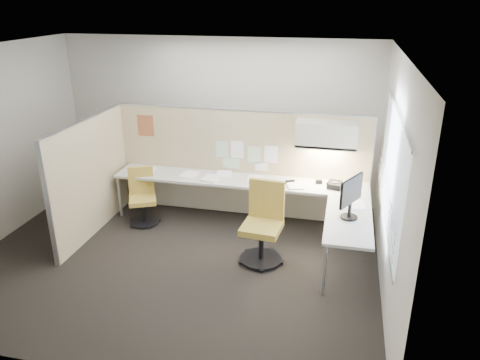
% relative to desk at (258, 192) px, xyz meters
% --- Properties ---
extents(floor, '(5.50, 4.50, 0.01)m').
position_rel_desk_xyz_m(floor, '(-0.93, -1.13, -0.61)').
color(floor, black).
rests_on(floor, ground).
extents(ceiling, '(5.50, 4.50, 0.01)m').
position_rel_desk_xyz_m(ceiling, '(-0.93, -1.13, 2.20)').
color(ceiling, white).
rests_on(ceiling, wall_back).
extents(wall_back, '(5.50, 0.02, 2.80)m').
position_rel_desk_xyz_m(wall_back, '(-0.93, 1.12, 0.80)').
color(wall_back, beige).
rests_on(wall_back, ground).
extents(wall_front, '(5.50, 0.02, 2.80)m').
position_rel_desk_xyz_m(wall_front, '(-0.93, -3.38, 0.80)').
color(wall_front, beige).
rests_on(wall_front, ground).
extents(wall_right, '(0.02, 4.50, 2.80)m').
position_rel_desk_xyz_m(wall_right, '(1.82, -1.13, 0.80)').
color(wall_right, beige).
rests_on(wall_right, ground).
extents(window_pane, '(0.01, 2.80, 1.30)m').
position_rel_desk_xyz_m(window_pane, '(1.79, -1.13, 0.95)').
color(window_pane, '#97A4B0').
rests_on(window_pane, wall_right).
extents(partition_back, '(4.10, 0.06, 1.75)m').
position_rel_desk_xyz_m(partition_back, '(-0.38, 0.47, 0.27)').
color(partition_back, '#C4AE88').
rests_on(partition_back, floor).
extents(partition_left, '(0.06, 2.20, 1.75)m').
position_rel_desk_xyz_m(partition_left, '(-2.43, -0.63, 0.27)').
color(partition_left, '#C4AE88').
rests_on(partition_left, floor).
extents(desk, '(4.00, 2.07, 0.73)m').
position_rel_desk_xyz_m(desk, '(0.00, 0.00, 0.00)').
color(desk, beige).
rests_on(desk, floor).
extents(overhead_bin, '(0.90, 0.36, 0.38)m').
position_rel_desk_xyz_m(overhead_bin, '(0.97, 0.26, 0.91)').
color(overhead_bin, beige).
rests_on(overhead_bin, partition_back).
extents(task_light_strip, '(0.60, 0.06, 0.02)m').
position_rel_desk_xyz_m(task_light_strip, '(0.97, 0.26, 0.70)').
color(task_light_strip, '#FFEABF').
rests_on(task_light_strip, overhead_bin).
extents(pinned_papers, '(1.01, 0.00, 0.47)m').
position_rel_desk_xyz_m(pinned_papers, '(-0.30, 0.44, 0.43)').
color(pinned_papers, '#8CBF8C').
rests_on(pinned_papers, partition_back).
extents(poster, '(0.28, 0.00, 0.35)m').
position_rel_desk_xyz_m(poster, '(-1.98, 0.44, 0.82)').
color(poster, orange).
rests_on(poster, partition_back).
extents(chair_left, '(0.55, 0.56, 0.88)m').
position_rel_desk_xyz_m(chair_left, '(-1.83, -0.22, -0.19)').
color(chair_left, black).
rests_on(chair_left, floor).
extents(chair_right, '(0.58, 0.59, 1.10)m').
position_rel_desk_xyz_m(chair_right, '(0.25, -0.91, -0.09)').
color(chair_right, black).
rests_on(chair_right, floor).
extents(monitor, '(0.27, 0.49, 0.56)m').
position_rel_desk_xyz_m(monitor, '(1.37, -0.88, 0.45)').
color(monitor, black).
rests_on(monitor, desk).
extents(phone, '(0.25, 0.23, 0.12)m').
position_rel_desk_xyz_m(phone, '(1.14, 0.11, 0.18)').
color(phone, black).
rests_on(phone, desk).
extents(stapler, '(0.14, 0.09, 0.05)m').
position_rel_desk_xyz_m(stapler, '(0.47, 0.16, 0.15)').
color(stapler, black).
rests_on(stapler, desk).
extents(tape_dispenser, '(0.11, 0.08, 0.06)m').
position_rel_desk_xyz_m(tape_dispenser, '(0.91, 0.24, 0.16)').
color(tape_dispenser, black).
rests_on(tape_dispenser, desk).
extents(coat_hook, '(0.18, 0.45, 1.36)m').
position_rel_desk_xyz_m(coat_hook, '(-2.51, -1.43, 0.81)').
color(coat_hook, silver).
rests_on(coat_hook, partition_left).
extents(paper_stack_0, '(0.27, 0.33, 0.02)m').
position_rel_desk_xyz_m(paper_stack_0, '(-1.89, 0.17, 0.14)').
color(paper_stack_0, white).
rests_on(paper_stack_0, desk).
extents(paper_stack_1, '(0.27, 0.33, 0.02)m').
position_rel_desk_xyz_m(paper_stack_1, '(-1.15, 0.13, 0.14)').
color(paper_stack_1, white).
rests_on(paper_stack_1, desk).
extents(paper_stack_2, '(0.26, 0.33, 0.03)m').
position_rel_desk_xyz_m(paper_stack_2, '(-0.76, 0.04, 0.14)').
color(paper_stack_2, white).
rests_on(paper_stack_2, desk).
extents(paper_stack_3, '(0.26, 0.32, 0.02)m').
position_rel_desk_xyz_m(paper_stack_3, '(-0.08, 0.18, 0.14)').
color(paper_stack_3, white).
rests_on(paper_stack_3, desk).
extents(paper_stack_4, '(0.30, 0.35, 0.02)m').
position_rel_desk_xyz_m(paper_stack_4, '(0.56, 0.06, 0.14)').
color(paper_stack_4, white).
rests_on(paper_stack_4, desk).
extents(paper_stack_5, '(0.27, 0.33, 0.02)m').
position_rel_desk_xyz_m(paper_stack_5, '(1.46, -0.46, 0.14)').
color(paper_stack_5, white).
rests_on(paper_stack_5, desk).
extents(paper_stack_6, '(0.28, 0.34, 0.04)m').
position_rel_desk_xyz_m(paper_stack_6, '(-0.60, 0.24, 0.15)').
color(paper_stack_6, white).
rests_on(paper_stack_6, desk).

